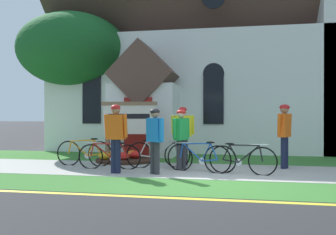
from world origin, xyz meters
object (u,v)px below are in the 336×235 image
Objects in this scene: bicycle_yellow at (158,154)px; bicycle_black at (199,158)px; cyclist_in_red_jersey at (285,130)px; church_sign at (129,121)px; cyclist_in_white_jersey at (183,131)px; yard_deciduous_tree at (73,50)px; cyclist_in_green_jersey at (155,136)px; cyclist_in_yellow_jersey at (181,135)px; bicycle_green at (110,156)px; bicycle_blue at (84,153)px; cyclist_in_blue_jersey at (116,133)px; bicycle_red at (242,159)px.

bicycle_black is at bearing -26.00° from bicycle_yellow.
bicycle_black is 0.97× the size of cyclist_in_red_jersey.
church_sign is 1.12× the size of cyclist_in_white_jersey.
cyclist_in_green_jersey is at bearing -48.91° from yard_deciduous_tree.
cyclist_in_green_jersey reaches higher than cyclist_in_yellow_jersey.
church_sign is at bearing 118.85° from cyclist_in_green_jersey.
bicycle_green is at bearing -150.54° from cyclist_in_white_jersey.
bicycle_yellow is 7.31m from yard_deciduous_tree.
yard_deciduous_tree reaches higher than cyclist_in_red_jersey.
cyclist_in_yellow_jersey is 0.99× the size of cyclist_in_green_jersey.
bicycle_black is at bearing 28.06° from cyclist_in_green_jersey.
cyclist_in_green_jersey is 7.87m from yard_deciduous_tree.
yard_deciduous_tree reaches higher than bicycle_blue.
yard_deciduous_tree is at bearing 124.64° from bicycle_green.
cyclist_in_white_jersey is (0.46, 1.69, 0.06)m from cyclist_in_green_jersey.
cyclist_in_white_jersey is at bearing 74.86° from cyclist_in_green_jersey.
cyclist_in_red_jersey reaches higher than cyclist_in_blue_jersey.
cyclist_in_blue_jersey is 7.31m from yard_deciduous_tree.
cyclist_in_yellow_jersey is 0.29× the size of yard_deciduous_tree.
yard_deciduous_tree reaches higher than cyclist_in_white_jersey.
church_sign is 2.18m from cyclist_in_white_jersey.
bicycle_black is at bearing -155.14° from cyclist_in_red_jersey.
bicycle_yellow is 1.36m from bicycle_green.
bicycle_blue is at bearing 139.04° from cyclist_in_blue_jersey.
bicycle_green is at bearing -55.36° from yard_deciduous_tree.
bicycle_blue is 0.99× the size of cyclist_in_blue_jersey.
bicycle_red is at bearing -6.80° from bicycle_black.
church_sign reaches higher than cyclist_in_white_jersey.
bicycle_yellow is at bearing -172.30° from cyclist_in_red_jersey.
cyclist_in_white_jersey reaches higher than cyclist_in_green_jersey.
cyclist_in_yellow_jersey is at bearing -5.00° from bicycle_blue.
bicycle_red is (3.61, -2.24, -0.92)m from church_sign.
bicycle_black is at bearing -32.22° from cyclist_in_yellow_jersey.
cyclist_in_yellow_jersey is 0.82m from cyclist_in_white_jersey.
church_sign is 4.35m from bicycle_red.
bicycle_blue is at bearing -175.17° from cyclist_in_red_jersey.
church_sign reaches higher than cyclist_in_blue_jersey.
cyclist_in_green_jersey is at bearing -154.12° from cyclist_in_red_jersey.
church_sign is at bearing -40.18° from yard_deciduous_tree.
church_sign is 1.18× the size of cyclist_in_yellow_jersey.
cyclist_in_blue_jersey is at bearing -55.81° from yard_deciduous_tree.
bicycle_red is 0.95× the size of cyclist_in_red_jersey.
cyclist_in_red_jersey is at bearing 24.86° from bicycle_black.
cyclist_in_blue_jersey is (-0.85, -1.19, 0.65)m from bicycle_yellow.
cyclist_in_red_jersey is at bearing -12.50° from church_sign.
cyclist_in_yellow_jersey is 1.02m from cyclist_in_green_jersey.
cyclist_in_blue_jersey is 0.31× the size of yard_deciduous_tree.
church_sign reaches higher than cyclist_in_green_jersey.
cyclist_in_green_jersey reaches higher than bicycle_red.
bicycle_yellow is at bearing 159.03° from cyclist_in_yellow_jersey.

